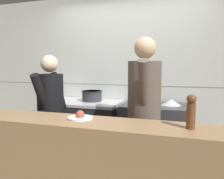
% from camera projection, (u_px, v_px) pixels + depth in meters
% --- Properties ---
extents(wall_back_tiled, '(8.00, 0.06, 2.60)m').
position_uv_depth(wall_back_tiled, '(128.00, 76.00, 3.53)').
color(wall_back_tiled, silver).
rests_on(wall_back_tiled, ground_plane).
extents(oven_range, '(1.13, 0.71, 0.92)m').
position_uv_depth(oven_range, '(85.00, 130.00, 3.41)').
color(oven_range, '#232326').
rests_on(oven_range, ground_plane).
extents(prep_counter, '(0.92, 0.65, 0.92)m').
position_uv_depth(prep_counter, '(155.00, 137.00, 3.09)').
color(prep_counter, '#38383D').
rests_on(prep_counter, ground_plane).
extents(pass_counter, '(2.68, 0.45, 0.96)m').
position_uv_depth(pass_counter, '(75.00, 171.00, 2.04)').
color(pass_counter, '#93704C').
rests_on(pass_counter, ground_plane).
extents(stock_pot, '(0.32, 0.32, 0.16)m').
position_uv_depth(stock_pot, '(92.00, 96.00, 3.37)').
color(stock_pot, '#2D2D33').
rests_on(stock_pot, oven_range).
extents(mixing_bowl_steel, '(0.27, 0.27, 0.08)m').
position_uv_depth(mixing_bowl_steel, '(171.00, 102.00, 3.01)').
color(mixing_bowl_steel, '#B7BABF').
rests_on(mixing_bowl_steel, prep_counter).
extents(chefs_knife, '(0.37, 0.11, 0.02)m').
position_uv_depth(chefs_knife, '(141.00, 105.00, 2.95)').
color(chefs_knife, '#B7BABF').
rests_on(chefs_knife, prep_counter).
extents(plated_dish_main, '(0.23, 0.23, 0.08)m').
position_uv_depth(plated_dish_main, '(80.00, 117.00, 2.03)').
color(plated_dish_main, white).
rests_on(plated_dish_main, pass_counter).
extents(pepper_mill, '(0.08, 0.08, 0.27)m').
position_uv_depth(pepper_mill, '(191.00, 111.00, 1.69)').
color(pepper_mill, brown).
rests_on(pepper_mill, pass_counter).
extents(chef_head_cook, '(0.32, 0.69, 1.59)m').
position_uv_depth(chef_head_cook, '(51.00, 112.00, 2.73)').
color(chef_head_cook, black).
rests_on(chef_head_cook, ground_plane).
extents(chef_sous, '(0.40, 0.77, 1.76)m').
position_uv_depth(chef_sous, '(144.00, 110.00, 2.38)').
color(chef_sous, black).
rests_on(chef_sous, ground_plane).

